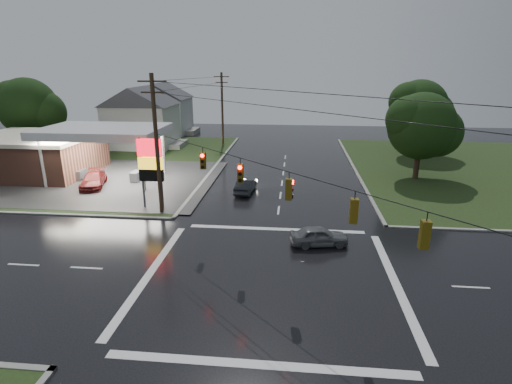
# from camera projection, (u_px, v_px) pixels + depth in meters

# --- Properties ---
(ground) EXTENTS (120.00, 120.00, 0.00)m
(ground) POSITION_uv_depth(u_px,v_px,m) (270.00, 277.00, 22.80)
(ground) COLOR black
(ground) RESTS_ON ground
(grass_nw) EXTENTS (36.00, 36.00, 0.08)m
(grass_nw) POSITION_uv_depth(u_px,v_px,m) (76.00, 161.00, 49.86)
(grass_nw) COLOR #1F3216
(grass_nw) RESTS_ON ground
(gas_station) EXTENTS (26.20, 18.00, 5.60)m
(gas_station) POSITION_uv_depth(u_px,v_px,m) (45.00, 152.00, 43.09)
(gas_station) COLOR #2D2D2D
(gas_station) RESTS_ON ground
(pylon_sign) EXTENTS (2.00, 0.35, 6.00)m
(pylon_sign) POSITION_uv_depth(u_px,v_px,m) (150.00, 162.00, 32.51)
(pylon_sign) COLOR #59595E
(pylon_sign) RESTS_ON ground
(utility_pole_nw) EXTENTS (2.20, 0.32, 11.00)m
(utility_pole_nw) POSITION_uv_depth(u_px,v_px,m) (157.00, 144.00, 30.94)
(utility_pole_nw) COLOR #382619
(utility_pole_nw) RESTS_ON ground
(utility_pole_n) EXTENTS (2.20, 0.32, 10.50)m
(utility_pole_n) POSITION_uv_depth(u_px,v_px,m) (222.00, 108.00, 58.02)
(utility_pole_n) COLOR #382619
(utility_pole_n) RESTS_ON ground
(traffic_signals) EXTENTS (26.87, 26.87, 1.47)m
(traffic_signals) POSITION_uv_depth(u_px,v_px,m) (272.00, 167.00, 20.80)
(traffic_signals) COLOR black
(traffic_signals) RESTS_ON ground
(house_near) EXTENTS (11.05, 8.48, 8.60)m
(house_near) POSITION_uv_depth(u_px,v_px,m) (142.00, 116.00, 57.52)
(house_near) COLOR silver
(house_near) RESTS_ON ground
(house_far) EXTENTS (11.05, 8.48, 8.60)m
(house_far) POSITION_uv_depth(u_px,v_px,m) (162.00, 108.00, 68.98)
(house_far) COLOR silver
(house_far) RESTS_ON ground
(tree_nw_behind) EXTENTS (8.93, 7.60, 10.00)m
(tree_nw_behind) POSITION_uv_depth(u_px,v_px,m) (29.00, 107.00, 52.49)
(tree_nw_behind) COLOR black
(tree_nw_behind) RESTS_ON ground
(tree_ne_near) EXTENTS (7.99, 6.80, 8.98)m
(tree_ne_near) POSITION_uv_depth(u_px,v_px,m) (423.00, 126.00, 40.61)
(tree_ne_near) COLOR black
(tree_ne_near) RESTS_ON ground
(tree_ne_far) EXTENTS (8.46, 7.20, 9.80)m
(tree_ne_far) POSITION_uv_depth(u_px,v_px,m) (420.00, 108.00, 51.51)
(tree_ne_far) COLOR black
(tree_ne_far) RESTS_ON ground
(car_north) EXTENTS (1.80, 4.11, 1.31)m
(car_north) POSITION_uv_depth(u_px,v_px,m) (245.00, 186.00, 37.63)
(car_north) COLOR black
(car_north) RESTS_ON ground
(car_crossing) EXTENTS (4.05, 2.15, 1.31)m
(car_crossing) POSITION_uv_depth(u_px,v_px,m) (319.00, 236.00, 26.66)
(car_crossing) COLOR slate
(car_crossing) RESTS_ON ground
(car_pump) EXTENTS (3.32, 5.32, 1.44)m
(car_pump) POSITION_uv_depth(u_px,v_px,m) (93.00, 180.00, 39.24)
(car_pump) COLOR maroon
(car_pump) RESTS_ON ground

